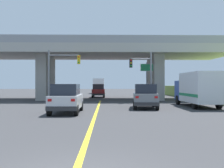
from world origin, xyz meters
TOP-DOWN VIEW (x-y plane):
  - ground at (0.00, 31.01)m, footprint 160.00×160.00m
  - overpass_bridge at (0.00, 31.01)m, footprint 32.95×10.44m
  - lane_divider_stripe at (0.00, 13.96)m, footprint 0.20×27.91m
  - suv_lead at (-2.05, 13.36)m, footprint 1.96×4.69m
  - suv_crossing at (3.94, 17.06)m, footprint 2.31×4.64m
  - box_truck at (8.83, 18.43)m, footprint 2.33×7.51m
  - sedan_oncoming at (-0.45, 36.77)m, footprint 1.94×4.82m
  - traffic_signal_nearside at (4.78, 24.02)m, footprint 2.43×0.36m
  - traffic_signal_farside at (-4.40, 24.63)m, footprint 3.52×0.36m
  - highway_sign at (5.75, 28.38)m, footprint 1.59×0.17m
  - semi_truck_distant at (-0.88, 55.11)m, footprint 2.33×7.58m

SIDE VIEW (x-z plane):
  - ground at x=0.00m, z-range 0.00..0.00m
  - lane_divider_stripe at x=0.00m, z-range 0.00..0.01m
  - suv_crossing at x=3.94m, z-range 0.00..2.02m
  - suv_lead at x=-2.05m, z-range 0.00..2.02m
  - sedan_oncoming at x=-0.45m, z-range 0.00..2.02m
  - box_truck at x=8.83m, z-range 0.09..3.12m
  - semi_truck_distant at x=-0.88m, z-range 0.08..3.26m
  - traffic_signal_nearside at x=4.78m, z-range 0.67..6.18m
  - highway_sign at x=5.75m, z-range 1.10..5.79m
  - traffic_signal_farside at x=-4.40m, z-range 0.84..6.61m
  - overpass_bridge at x=0.00m, z-range 1.77..9.43m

